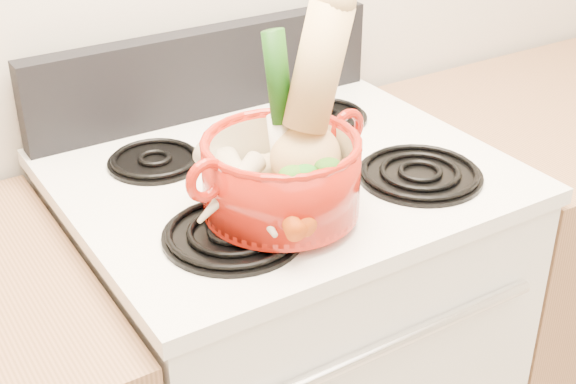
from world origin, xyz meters
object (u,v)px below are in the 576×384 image
squash (314,99)px  leek (282,109)px  dutch_oven (281,176)px  stove_body (283,373)px

squash → leek: (-0.04, 0.03, -0.02)m
dutch_oven → squash: bearing=-0.8°
squash → leek: squash is taller
stove_body → dutch_oven: 0.60m
dutch_oven → leek: leek is taller
squash → leek: size_ratio=1.13×
stove_body → leek: 0.68m
stove_body → leek: leek is taller
stove_body → dutch_oven: size_ratio=3.67×
leek → dutch_oven: bearing=-133.3°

